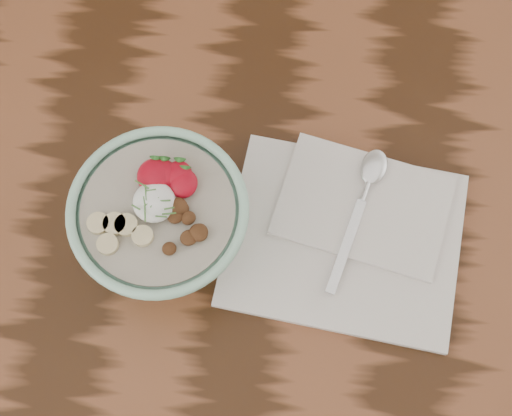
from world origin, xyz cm
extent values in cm
cube|color=#331B0C|center=(0.00, 0.00, 73.00)|extent=(160.00, 90.00, 4.00)
cylinder|color=#9ED5B9|center=(-9.18, 4.06, 75.62)|extent=(8.62, 8.62, 1.23)
torus|color=#9ED5B9|center=(-9.18, 4.06, 85.67)|extent=(19.59, 19.59, 1.13)
cylinder|color=#B7AC98|center=(-9.18, 4.06, 85.05)|extent=(16.62, 16.62, 1.03)
ellipsoid|color=white|center=(-9.49, 4.62, 86.45)|extent=(4.61, 4.61, 2.53)
ellipsoid|color=#A20717|center=(-6.68, 7.00, 86.41)|extent=(3.07, 3.38, 1.69)
cone|color=#286623|center=(-6.68, 8.39, 86.71)|extent=(1.40, 1.03, 1.52)
ellipsoid|color=#A20717|center=(-9.01, 7.86, 86.42)|extent=(3.10, 3.41, 1.71)
cone|color=#286623|center=(-9.01, 9.25, 86.72)|extent=(1.40, 1.03, 1.52)
ellipsoid|color=#A20717|center=(-9.91, 7.55, 86.56)|extent=(3.62, 3.98, 1.99)
cone|color=#286623|center=(-9.91, 9.18, 86.86)|extent=(1.40, 1.03, 1.52)
ellipsoid|color=#A20717|center=(-7.34, 7.94, 86.39)|extent=(3.00, 3.30, 1.65)
cone|color=#286623|center=(-7.34, 9.28, 86.69)|extent=(1.40, 1.03, 1.52)
cylinder|color=beige|center=(-12.17, 2.01, 85.97)|extent=(2.45, 2.45, 0.70)
cylinder|color=beige|center=(-13.41, 2.03, 85.97)|extent=(2.46, 2.46, 0.70)
cylinder|color=beige|center=(-15.14, 1.93, 85.97)|extent=(2.34, 2.34, 0.70)
cylinder|color=beige|center=(-10.29, 0.95, 85.97)|extent=(2.27, 2.27, 0.70)
cylinder|color=beige|center=(-13.79, -0.27, 85.97)|extent=(2.27, 2.27, 0.70)
ellipsoid|color=#552E19|center=(-7.32, -0.22, 86.08)|extent=(1.87, 1.83, 1.12)
ellipsoid|color=#552E19|center=(-5.71, 3.26, 86.13)|extent=(2.17, 2.18, 1.27)
ellipsoid|color=#552E19|center=(-4.69, 2.10, 86.05)|extent=(1.78, 1.69, 0.72)
ellipsoid|color=#552E19|center=(-5.44, 1.09, 86.17)|extent=(2.35, 2.27, 0.97)
ellipsoid|color=#552E19|center=(-4.36, 1.74, 86.27)|extent=(1.88, 2.05, 1.15)
ellipsoid|color=#552E19|center=(-6.94, 4.40, 86.27)|extent=(2.80, 2.80, 1.50)
ellipsoid|color=#552E19|center=(-4.47, 1.71, 86.25)|extent=(2.81, 2.80, 1.28)
ellipsoid|color=#552E19|center=(-6.61, 4.23, 86.17)|extent=(1.91, 1.79, 1.03)
ellipsoid|color=#552E19|center=(-7.14, 3.33, 86.17)|extent=(2.21, 2.17, 0.92)
cylinder|color=#437431|center=(-10.83, 6.08, 87.57)|extent=(1.65, 0.94, 0.24)
cylinder|color=#437431|center=(-9.30, 4.18, 87.57)|extent=(0.77, 1.25, 0.23)
cylinder|color=#437431|center=(-11.11, 3.50, 87.57)|extent=(1.02, 0.62, 0.22)
cylinder|color=#437431|center=(-9.80, 5.50, 87.57)|extent=(1.08, 0.43, 0.22)
cylinder|color=#437431|center=(-9.57, 4.23, 87.57)|extent=(1.56, 1.20, 0.24)
cylinder|color=#437431|center=(-7.60, 3.11, 87.57)|extent=(1.47, 0.42, 0.23)
cylinder|color=#437431|center=(-8.18, 4.49, 87.57)|extent=(1.15, 0.31, 0.22)
cylinder|color=#437431|center=(-8.36, 2.72, 87.57)|extent=(1.21, 0.19, 0.22)
cylinder|color=#437431|center=(-10.30, 5.19, 87.57)|extent=(0.54, 1.81, 0.24)
cylinder|color=#437431|center=(-7.65, 3.68, 87.57)|extent=(1.08, 0.46, 0.22)
cylinder|color=#437431|center=(-10.07, 2.91, 87.57)|extent=(0.49, 1.82, 0.24)
cylinder|color=#437431|center=(-10.32, 4.25, 87.57)|extent=(0.47, 1.08, 0.22)
cube|color=silver|center=(11.74, 5.60, 75.53)|extent=(29.84, 25.26, 1.05)
cube|color=silver|center=(13.84, 9.81, 76.37)|extent=(22.56, 17.82, 0.63)
cube|color=silver|center=(11.94, 4.42, 76.87)|extent=(4.40, 11.93, 0.37)
cylinder|color=silver|center=(14.01, 11.74, 77.05)|extent=(1.56, 3.23, 0.73)
ellipsoid|color=silver|center=(14.83, 14.65, 77.18)|extent=(4.40, 5.51, 1.00)
camera|label=1|loc=(3.40, -20.03, 157.05)|focal=50.00mm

